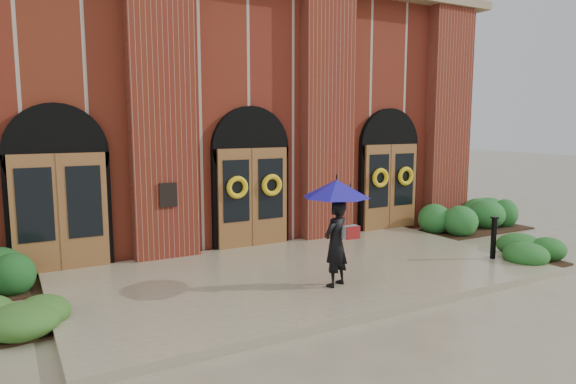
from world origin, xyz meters
TOP-DOWN VIEW (x-y plane):
  - ground at (0.00, 0.00)m, footprint 90.00×90.00m
  - landing at (0.00, 0.15)m, footprint 10.00×5.30m
  - church_building at (0.00, 8.78)m, footprint 16.20×12.53m
  - man_with_umbrella at (-0.02, -1.04)m, footprint 1.69×1.69m
  - metal_post at (4.30, -1.17)m, footprint 0.15×0.15m
  - hedge_wall_right at (7.04, 1.73)m, footprint 3.30×1.32m
  - hedge_front_left at (-5.50, 0.00)m, footprint 1.41×1.21m
  - hedge_front_right at (5.10, -1.36)m, footprint 1.51×1.29m

SIDE VIEW (x-z plane):
  - ground at x=0.00m, z-range 0.00..0.00m
  - landing at x=0.00m, z-range 0.00..0.15m
  - hedge_front_left at x=-5.50m, z-range 0.00..0.50m
  - hedge_front_right at x=5.10m, z-range 0.00..0.53m
  - hedge_wall_right at x=7.04m, z-range 0.00..0.85m
  - metal_post at x=4.30m, z-range 0.17..1.16m
  - man_with_umbrella at x=-0.02m, z-range 0.56..2.63m
  - church_building at x=0.00m, z-range 0.00..7.00m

